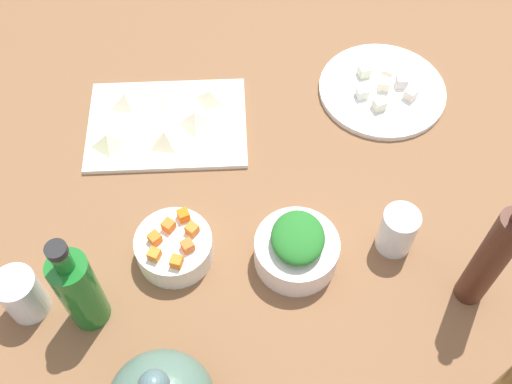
% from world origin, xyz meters
% --- Properties ---
extents(tabletop, '(1.90, 1.90, 0.03)m').
position_xyz_m(tabletop, '(0.00, 0.00, 0.01)').
color(tabletop, brown).
rests_on(tabletop, ground).
extents(cutting_board, '(0.31, 0.23, 0.01)m').
position_xyz_m(cutting_board, '(0.17, -0.19, 0.03)').
color(cutting_board, silver).
rests_on(cutting_board, tabletop).
extents(plate_tofu, '(0.26, 0.26, 0.01)m').
position_xyz_m(plate_tofu, '(-0.26, -0.27, 0.04)').
color(plate_tofu, white).
rests_on(plate_tofu, tabletop).
extents(bowl_greens, '(0.14, 0.14, 0.06)m').
position_xyz_m(bowl_greens, '(-0.06, 0.11, 0.06)').
color(bowl_greens, white).
rests_on(bowl_greens, tabletop).
extents(bowl_carrots, '(0.13, 0.13, 0.05)m').
position_xyz_m(bowl_carrots, '(0.14, 0.09, 0.06)').
color(bowl_carrots, white).
rests_on(bowl_carrots, tabletop).
extents(bottle_0, '(0.06, 0.06, 0.22)m').
position_xyz_m(bottle_0, '(0.27, 0.20, 0.12)').
color(bottle_0, '#196A22').
rests_on(bottle_0, tabletop).
extents(bottle_2, '(0.05, 0.05, 0.29)m').
position_xyz_m(bottle_2, '(-0.35, 0.17, 0.15)').
color(bottle_2, '#492519').
rests_on(bottle_2, tabletop).
extents(drinking_glass_0, '(0.06, 0.06, 0.09)m').
position_xyz_m(drinking_glass_0, '(-0.23, 0.08, 0.08)').
color(drinking_glass_0, white).
rests_on(drinking_glass_0, tabletop).
extents(drinking_glass_1, '(0.07, 0.07, 0.09)m').
position_xyz_m(drinking_glass_1, '(0.37, 0.18, 0.08)').
color(drinking_glass_1, white).
rests_on(drinking_glass_1, tabletop).
extents(carrot_cube_0, '(0.02, 0.02, 0.02)m').
position_xyz_m(carrot_cube_0, '(0.17, 0.12, 0.09)').
color(carrot_cube_0, orange).
rests_on(carrot_cube_0, bowl_carrots).
extents(carrot_cube_1, '(0.02, 0.02, 0.02)m').
position_xyz_m(carrot_cube_1, '(0.11, 0.11, 0.09)').
color(carrot_cube_1, orange).
rests_on(carrot_cube_1, bowl_carrots).
extents(carrot_cube_2, '(0.03, 0.03, 0.02)m').
position_xyz_m(carrot_cube_2, '(0.15, 0.07, 0.09)').
color(carrot_cube_2, orange).
rests_on(carrot_cube_2, bowl_carrots).
extents(carrot_cube_3, '(0.03, 0.03, 0.02)m').
position_xyz_m(carrot_cube_3, '(0.11, 0.08, 0.09)').
color(carrot_cube_3, orange).
rests_on(carrot_cube_3, bowl_carrots).
extents(carrot_cube_4, '(0.03, 0.03, 0.02)m').
position_xyz_m(carrot_cube_4, '(0.17, 0.09, 0.09)').
color(carrot_cube_4, orange).
rests_on(carrot_cube_4, bowl_carrots).
extents(carrot_cube_5, '(0.02, 0.02, 0.02)m').
position_xyz_m(carrot_cube_5, '(0.13, 0.14, 0.09)').
color(carrot_cube_5, orange).
rests_on(carrot_cube_5, bowl_carrots).
extents(carrot_cube_6, '(0.02, 0.02, 0.02)m').
position_xyz_m(carrot_cube_6, '(0.12, 0.05, 0.09)').
color(carrot_cube_6, orange).
rests_on(carrot_cube_6, bowl_carrots).
extents(chopped_greens_mound, '(0.09, 0.11, 0.04)m').
position_xyz_m(chopped_greens_mound, '(-0.06, 0.11, 0.11)').
color(chopped_greens_mound, '#247026').
rests_on(chopped_greens_mound, bowl_greens).
extents(tofu_cube_0, '(0.03, 0.03, 0.02)m').
position_xyz_m(tofu_cube_0, '(-0.27, -0.27, 0.05)').
color(tofu_cube_0, '#F7ECCB').
rests_on(tofu_cube_0, plate_tofu).
extents(tofu_cube_1, '(0.03, 0.03, 0.02)m').
position_xyz_m(tofu_cube_1, '(-0.28, -0.31, 0.05)').
color(tofu_cube_1, white).
rests_on(tofu_cube_1, plate_tofu).
extents(tofu_cube_2, '(0.03, 0.03, 0.02)m').
position_xyz_m(tofu_cube_2, '(-0.22, -0.25, 0.05)').
color(tofu_cube_2, white).
rests_on(tofu_cube_2, plate_tofu).
extents(tofu_cube_3, '(0.03, 0.03, 0.02)m').
position_xyz_m(tofu_cube_3, '(-0.23, -0.31, 0.05)').
color(tofu_cube_3, '#EAF3CC').
rests_on(tofu_cube_3, plate_tofu).
extents(tofu_cube_4, '(0.03, 0.03, 0.02)m').
position_xyz_m(tofu_cube_4, '(-0.31, -0.25, 0.05)').
color(tofu_cube_4, '#F5E3CF').
rests_on(tofu_cube_4, plate_tofu).
extents(tofu_cube_5, '(0.03, 0.03, 0.02)m').
position_xyz_m(tofu_cube_5, '(-0.25, -0.22, 0.05)').
color(tofu_cube_5, '#F0ECCC').
rests_on(tofu_cube_5, plate_tofu).
extents(tofu_cube_6, '(0.02, 0.02, 0.02)m').
position_xyz_m(tofu_cube_6, '(-0.30, -0.28, 0.05)').
color(tofu_cube_6, silver).
rests_on(tofu_cube_6, plate_tofu).
extents(dumpling_0, '(0.06, 0.06, 0.03)m').
position_xyz_m(dumpling_0, '(0.25, -0.24, 0.05)').
color(dumpling_0, beige).
rests_on(dumpling_0, cutting_board).
extents(dumpling_1, '(0.05, 0.06, 0.03)m').
position_xyz_m(dumpling_1, '(0.11, -0.19, 0.06)').
color(dumpling_1, beige).
rests_on(dumpling_1, cutting_board).
extents(dumpling_2, '(0.06, 0.06, 0.02)m').
position_xyz_m(dumpling_2, '(0.18, -0.24, 0.05)').
color(dumpling_2, beige).
rests_on(dumpling_2, cutting_board).
extents(dumpling_3, '(0.05, 0.05, 0.03)m').
position_xyz_m(dumpling_3, '(0.09, -0.25, 0.05)').
color(dumpling_3, beige).
rests_on(dumpling_3, cutting_board).
extents(dumpling_4, '(0.06, 0.05, 0.03)m').
position_xyz_m(dumpling_4, '(0.28, -0.14, 0.05)').
color(dumpling_4, beige).
rests_on(dumpling_4, cutting_board).
extents(dumpling_5, '(0.07, 0.07, 0.03)m').
position_xyz_m(dumpling_5, '(0.17, -0.14, 0.06)').
color(dumpling_5, beige).
rests_on(dumpling_5, cutting_board).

